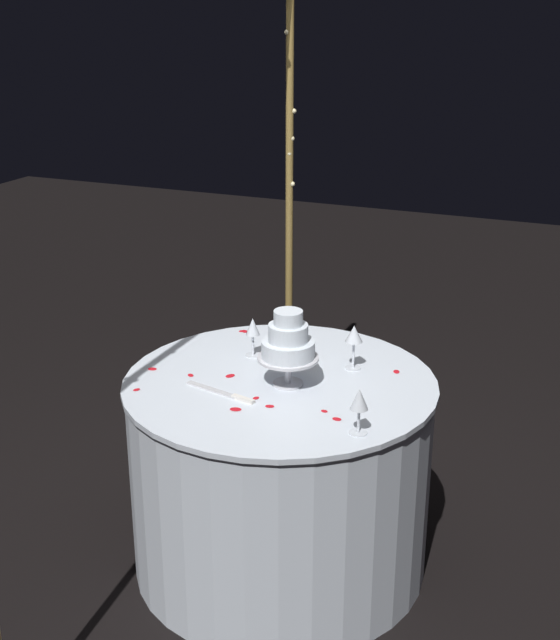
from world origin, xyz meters
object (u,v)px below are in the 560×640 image
wine_glass_1 (354,336)px  wine_glass_2 (359,401)px  main_table (280,473)px  decorative_arch (171,195)px  wine_glass_0 (253,329)px  tiered_cake (288,343)px  cake_knife (224,393)px

wine_glass_1 → wine_glass_2: bearing=-159.7°
wine_glass_1 → main_table: bearing=134.5°
decorative_arch → wine_glass_0: (0.17, -0.23, -0.54)m
tiered_cake → cake_knife: size_ratio=0.96×
main_table → cake_knife: bearing=144.3°
decorative_arch → wine_glass_1: decorative_arch is taller
wine_glass_2 → tiered_cake: bearing=53.8°
decorative_arch → tiered_cake: decorative_arch is taller
wine_glass_1 → wine_glass_2: wine_glass_1 is taller
decorative_arch → wine_glass_1: 0.84m
wine_glass_1 → wine_glass_2: size_ratio=1.11×
main_table → wine_glass_0: wine_glass_0 is taller
tiered_cake → wine_glass_0: tiered_cake is taller
decorative_arch → main_table: bearing=-90.0°
decorative_arch → wine_glass_2: 1.01m
wine_glass_1 → cake_knife: (-0.39, 0.34, -0.13)m
tiered_cake → wine_glass_2: size_ratio=1.81×
tiered_cake → wine_glass_1: bearing=-36.9°
decorative_arch → cake_knife: (-0.19, -0.29, -0.64)m
wine_glass_1 → cake_knife: size_ratio=0.59×
decorative_arch → wine_glass_0: 0.61m
cake_knife → wine_glass_2: bearing=-99.7°
wine_glass_2 → cake_knife: (0.09, 0.52, -0.11)m
decorative_arch → wine_glass_1: bearing=-71.9°
wine_glass_0 → wine_glass_2: size_ratio=1.00×
decorative_arch → wine_glass_2: decorative_arch is taller
wine_glass_2 → main_table: bearing=54.7°
wine_glass_0 → wine_glass_2: 0.73m
wine_glass_1 → decorative_arch: bearing=108.1°
wine_glass_2 → cake_knife: wine_glass_2 is taller
wine_glass_0 → cake_knife: size_ratio=0.53×
main_table → wine_glass_1: (0.21, -0.21, 0.52)m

